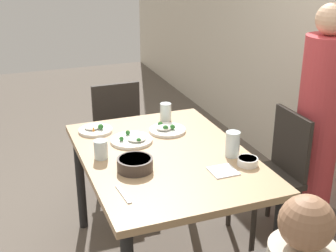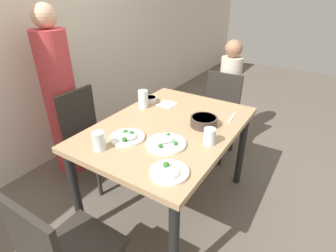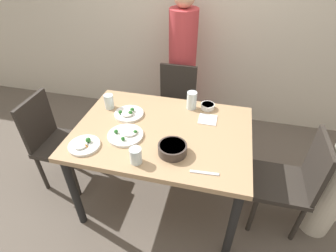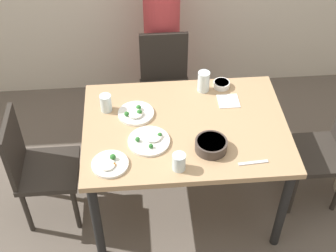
# 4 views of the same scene
# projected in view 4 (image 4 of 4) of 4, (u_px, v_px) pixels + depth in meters

# --- Properties ---
(ground_plane) EXTENTS (10.00, 10.00, 0.00)m
(ground_plane) POSITION_uv_depth(u_px,v_px,m) (183.00, 200.00, 3.49)
(ground_plane) COLOR #60564C
(dining_table) EXTENTS (1.30, 0.93, 0.77)m
(dining_table) POSITION_uv_depth(u_px,v_px,m) (185.00, 135.00, 3.03)
(dining_table) COLOR tan
(dining_table) RESTS_ON ground_plane
(chair_adult_spot) EXTENTS (0.40, 0.40, 0.88)m
(chair_adult_spot) POSITION_uv_depth(u_px,v_px,m) (165.00, 84.00, 3.75)
(chair_adult_spot) COLOR #2D2823
(chair_adult_spot) RESTS_ON ground_plane
(chair_child_spot) EXTENTS (0.40, 0.40, 0.88)m
(chair_child_spot) POSITION_uv_depth(u_px,v_px,m) (326.00, 148.00, 3.23)
(chair_child_spot) COLOR #2D2823
(chair_child_spot) RESTS_ON ground_plane
(chair_empty_left) EXTENTS (0.40, 0.40, 0.88)m
(chair_empty_left) POSITION_uv_depth(u_px,v_px,m) (37.00, 166.00, 3.11)
(chair_empty_left) COLOR #2D2823
(chair_empty_left) RESTS_ON ground_plane
(person_adult) EXTENTS (0.29, 0.29, 1.56)m
(person_adult) POSITION_uv_depth(u_px,v_px,m) (162.00, 36.00, 3.81)
(person_adult) COLOR #C63D42
(person_adult) RESTS_ON ground_plane
(bowl_curry) EXTENTS (0.19, 0.19, 0.07)m
(bowl_curry) POSITION_uv_depth(u_px,v_px,m) (211.00, 145.00, 2.79)
(bowl_curry) COLOR #3D332D
(bowl_curry) RESTS_ON dining_table
(plate_rice_adult) EXTENTS (0.23, 0.23, 0.05)m
(plate_rice_adult) POSITION_uv_depth(u_px,v_px,m) (136.00, 113.00, 3.03)
(plate_rice_adult) COLOR white
(plate_rice_adult) RESTS_ON dining_table
(plate_rice_child) EXTENTS (0.26, 0.26, 0.05)m
(plate_rice_child) POSITION_uv_depth(u_px,v_px,m) (150.00, 140.00, 2.85)
(plate_rice_child) COLOR white
(plate_rice_child) RESTS_ON dining_table
(plate_noodles) EXTENTS (0.22, 0.22, 0.05)m
(plate_noodles) POSITION_uv_depth(u_px,v_px,m) (110.00, 164.00, 2.71)
(plate_noodles) COLOR white
(plate_noodles) RESTS_ON dining_table
(bowl_rice_small) EXTENTS (0.11, 0.11, 0.04)m
(bowl_rice_small) POSITION_uv_depth(u_px,v_px,m) (222.00, 84.00, 3.24)
(bowl_rice_small) COLOR white
(bowl_rice_small) RESTS_ON dining_table
(glass_water_tall) EXTENTS (0.08, 0.08, 0.12)m
(glass_water_tall) POSITION_uv_depth(u_px,v_px,m) (106.00, 103.00, 3.04)
(glass_water_tall) COLOR silver
(glass_water_tall) RESTS_ON dining_table
(glass_water_short) EXTENTS (0.08, 0.08, 0.11)m
(glass_water_short) POSITION_uv_depth(u_px,v_px,m) (179.00, 162.00, 2.67)
(glass_water_short) COLOR silver
(glass_water_short) RESTS_ON dining_table
(glass_water_center) EXTENTS (0.08, 0.08, 0.15)m
(glass_water_center) POSITION_uv_depth(u_px,v_px,m) (204.00, 81.00, 3.18)
(glass_water_center) COLOR silver
(glass_water_center) RESTS_ON dining_table
(napkin_folded) EXTENTS (0.14, 0.14, 0.01)m
(napkin_folded) POSITION_uv_depth(u_px,v_px,m) (228.00, 101.00, 3.14)
(napkin_folded) COLOR white
(napkin_folded) RESTS_ON dining_table
(fork_steel) EXTENTS (0.18, 0.03, 0.01)m
(fork_steel) POSITION_uv_depth(u_px,v_px,m) (253.00, 163.00, 2.73)
(fork_steel) COLOR silver
(fork_steel) RESTS_ON dining_table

